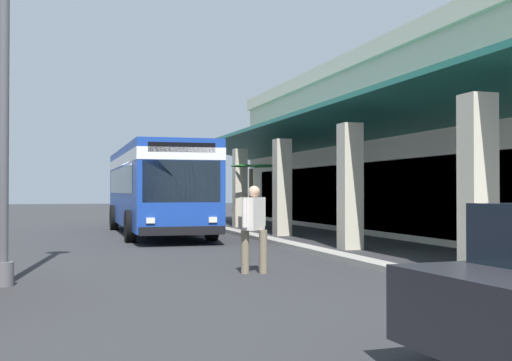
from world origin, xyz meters
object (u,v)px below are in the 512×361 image
object	(u,v)px
potted_palm	(251,211)
transit_bus	(156,183)
lot_light_pole	(4,25)
pedestrian	(254,224)

from	to	relation	value
potted_palm	transit_bus	bearing A→B (deg)	-60.91
potted_palm	lot_light_pole	world-z (taller)	lot_light_pole
pedestrian	transit_bus	bearing A→B (deg)	-179.04
pedestrian	lot_light_pole	xyz separation A→B (m)	(0.38, -4.47, 3.42)
transit_bus	pedestrian	xyz separation A→B (m)	(11.93, 0.20, -0.91)
transit_bus	potted_palm	world-z (taller)	transit_bus
potted_palm	lot_light_pole	size ratio (longest dim) A/B	0.33
pedestrian	lot_light_pole	bearing A→B (deg)	-85.15
transit_bus	potted_palm	xyz separation A→B (m)	(-2.42, 4.35, -1.14)
lot_light_pole	transit_bus	bearing A→B (deg)	160.85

